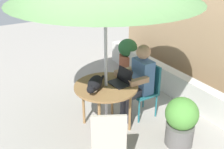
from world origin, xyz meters
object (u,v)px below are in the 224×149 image
chair_empty (109,137)px  person_seated (139,78)px  cat (95,84)px  potted_plant_near_fence (181,121)px  chair_occupied (146,86)px  potted_plant_by_chair (128,53)px  laptop (122,79)px  patio_table (106,89)px

chair_empty → person_seated: size_ratio=0.72×
cat → potted_plant_near_fence: cat is taller
chair_occupied → potted_plant_by_chair: (-1.72, 0.79, -0.15)m
cat → potted_plant_by_chair: cat is taller
cat → potted_plant_by_chair: 2.50m
chair_occupied → potted_plant_near_fence: (0.87, -0.07, -0.13)m
laptop → potted_plant_by_chair: 2.24m
chair_occupied → potted_plant_by_chair: 1.90m
chair_empty → potted_plant_near_fence: 1.12m
person_seated → cat: size_ratio=2.46×
chair_empty → laptop: bearing=138.9°
laptop → person_seated: bearing=98.4°
chair_empty → cat: (-0.79, 0.24, 0.29)m
cat → laptop: bearing=86.4°
chair_occupied → potted_plant_near_fence: size_ratio=1.21×
cat → potted_plant_by_chair: size_ratio=0.72×
laptop → potted_plant_by_chair: laptop is taller
chair_empty → chair_occupied: bearing=124.8°
laptop → potted_plant_near_fence: bearing=28.3°
chair_occupied → cat: size_ratio=1.77×
chair_empty → person_seated: person_seated is taller
chair_empty → patio_table: bearing=152.1°
cat → potted_plant_near_fence: size_ratio=0.68×
laptop → potted_plant_by_chair: (-1.77, 1.30, -0.42)m
potted_plant_near_fence → person_seated: bearing=-174.2°
patio_table → chair_empty: (0.82, -0.43, -0.14)m
chair_empty → potted_plant_by_chair: bearing=142.2°
patio_table → laptop: 0.27m
laptop → potted_plant_by_chair: size_ratio=0.47×
potted_plant_by_chair → chair_empty: bearing=-37.8°
cat → chair_empty: bearing=-16.7°
patio_table → potted_plant_near_fence: (0.87, 0.67, -0.27)m
person_seated → patio_table: bearing=-90.0°
patio_table → cat: 0.25m
cat → chair_occupied: bearing=91.5°
laptop → potted_plant_near_fence: (0.82, 0.44, -0.40)m
chair_occupied → chair_empty: size_ratio=1.00×
person_seated → potted_plant_by_chair: bearing=151.1°
chair_occupied → potted_plant_near_fence: 0.88m
person_seated → potted_plant_by_chair: 1.99m
laptop → cat: size_ratio=0.66×
patio_table → cat: bearing=-82.8°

